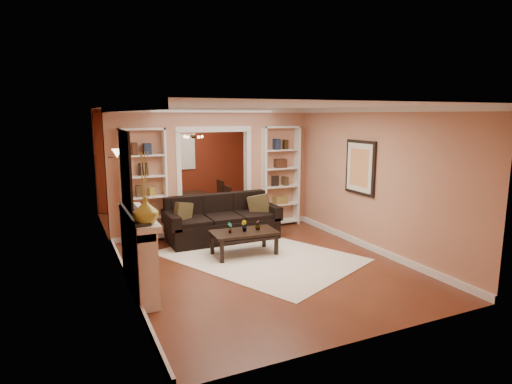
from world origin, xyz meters
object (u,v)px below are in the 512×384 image
bookshelf_left (144,186)px  dining_table (195,207)px  coffee_table (244,243)px  bookshelf_right (280,176)px  fireplace (140,253)px  sofa (222,218)px

bookshelf_left → dining_table: size_ratio=1.48×
coffee_table → bookshelf_right: bookshelf_right is taller
bookshelf_left → dining_table: 2.34m
fireplace → bookshelf_left: bearing=78.0°
sofa → bookshelf_left: bookshelf_left is taller
coffee_table → fireplace: 2.22m
bookshelf_right → dining_table: bookshelf_right is taller
bookshelf_left → bookshelf_right: (3.10, 0.00, 0.00)m
coffee_table → bookshelf_left: size_ratio=0.52×
coffee_table → bookshelf_right: 2.50m
fireplace → dining_table: (2.05, 4.09, -0.31)m
bookshelf_left → bookshelf_right: bearing=0.0°
coffee_table → dining_table: size_ratio=0.77×
bookshelf_right → coffee_table: bearing=-134.3°
coffee_table → dining_table: (0.04, 3.22, 0.05)m
coffee_table → bookshelf_left: bearing=135.0°
dining_table → coffee_table: bearing=179.4°
bookshelf_right → dining_table: 2.39m
bookshelf_right → bookshelf_left: bearing=180.0°
bookshelf_right → sofa: bearing=-160.6°
bookshelf_right → fireplace: 4.47m
sofa → dining_table: sofa is taller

